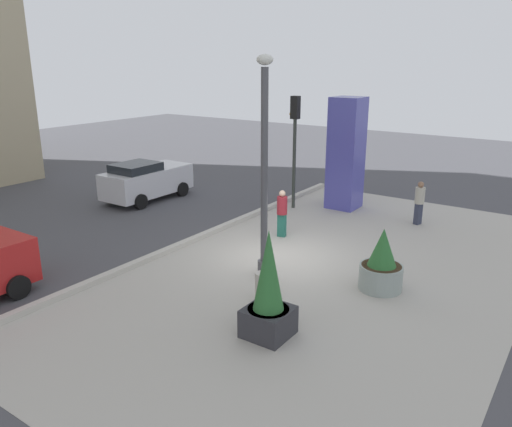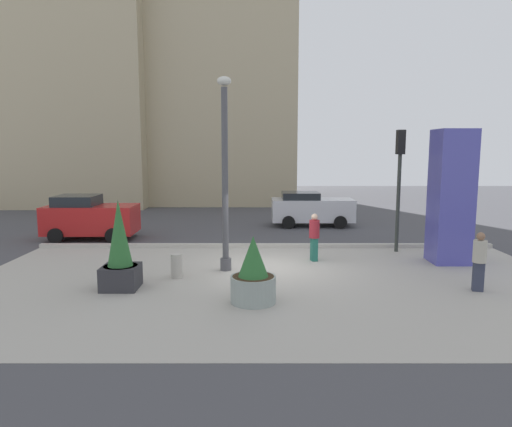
% 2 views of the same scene
% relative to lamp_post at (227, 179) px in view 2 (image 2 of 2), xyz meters
% --- Properties ---
extents(ground_plane, '(60.00, 60.00, 0.00)m').
position_rel_lamp_post_xyz_m(ground_plane, '(1.37, 4.36, -2.98)').
color(ground_plane, '#47474C').
extents(plaza_pavement, '(18.00, 10.00, 0.02)m').
position_rel_lamp_post_xyz_m(plaza_pavement, '(1.37, -1.64, -2.98)').
color(plaza_pavement, '#ADA89E').
rests_on(plaza_pavement, ground_plane).
extents(curb_strip, '(18.00, 0.24, 0.16)m').
position_rel_lamp_post_xyz_m(curb_strip, '(1.37, 3.48, -2.90)').
color(curb_strip, '#B7B2A8').
rests_on(curb_strip, ground_plane).
extents(lamp_post, '(0.44, 0.44, 6.13)m').
position_rel_lamp_post_xyz_m(lamp_post, '(0.00, 0.00, 0.00)').
color(lamp_post, '#4C4C51').
rests_on(lamp_post, ground_plane).
extents(art_pillar_blue, '(1.22, 1.22, 4.57)m').
position_rel_lamp_post_xyz_m(art_pillar_blue, '(7.64, 1.06, -0.70)').
color(art_pillar_blue, '#4C4CAD').
rests_on(art_pillar_blue, ground_plane).
extents(potted_plant_curbside, '(1.17, 1.17, 1.74)m').
position_rel_lamp_post_xyz_m(potted_plant_curbside, '(0.91, -3.19, -2.29)').
color(potted_plant_curbside, gray).
rests_on(potted_plant_curbside, ground_plane).
extents(potted_plant_near_right, '(1.00, 1.00, 2.53)m').
position_rel_lamp_post_xyz_m(potted_plant_near_right, '(-2.82, -2.01, -1.93)').
color(potted_plant_near_right, '#2D2D33').
rests_on(potted_plant_near_right, ground_plane).
extents(concrete_bollard, '(0.36, 0.36, 0.75)m').
position_rel_lamp_post_xyz_m(concrete_bollard, '(-1.43, -0.90, -2.61)').
color(concrete_bollard, '#B2ADA3').
rests_on(concrete_bollard, ground_plane).
extents(traffic_light_corner, '(0.28, 0.42, 4.61)m').
position_rel_lamp_post_xyz_m(traffic_light_corner, '(6.36, 2.77, 0.12)').
color(traffic_light_corner, '#333833').
rests_on(traffic_light_corner, ground_plane).
extents(car_far_lane, '(3.86, 2.14, 1.92)m').
position_rel_lamp_post_xyz_m(car_far_lane, '(-6.26, 5.30, -2.03)').
color(car_far_lane, red).
rests_on(car_far_lane, ground_plane).
extents(car_intersection, '(4.12, 1.97, 1.73)m').
position_rel_lamp_post_xyz_m(car_intersection, '(3.79, 8.80, -2.10)').
color(car_intersection, silver).
rests_on(car_intersection, ground_plane).
extents(pedestrian_on_sidewalk, '(0.43, 0.43, 1.68)m').
position_rel_lamp_post_xyz_m(pedestrian_on_sidewalk, '(3.02, 1.26, -2.05)').
color(pedestrian_on_sidewalk, '#236656').
rests_on(pedestrian_on_sidewalk, ground_plane).
extents(pedestrian_crossing, '(0.43, 0.43, 1.66)m').
position_rel_lamp_post_xyz_m(pedestrian_crossing, '(7.12, -2.24, -2.06)').
color(pedestrian_crossing, '#33384C').
rests_on(pedestrian_crossing, ground_plane).
extents(highrise_across_street, '(13.07, 11.34, 20.65)m').
position_rel_lamp_post_xyz_m(highrise_across_street, '(-2.81, 22.04, 7.34)').
color(highrise_across_street, tan).
rests_on(highrise_across_street, ground_plane).
extents(office_block_flanking, '(13.62, 9.17, 24.24)m').
position_rel_lamp_post_xyz_m(office_block_flanking, '(-13.06, 19.45, 9.14)').
color(office_block_flanking, tan).
rests_on(office_block_flanking, ground_plane).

